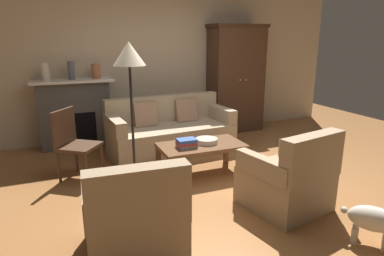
# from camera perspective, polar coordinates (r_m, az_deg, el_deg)

# --- Properties ---
(ground_plane) EXTENTS (9.60, 9.60, 0.00)m
(ground_plane) POSITION_cam_1_polar(r_m,az_deg,el_deg) (4.21, 5.32, -9.62)
(ground_plane) COLOR #9E6638
(back_wall) EXTENTS (7.20, 0.10, 2.80)m
(back_wall) POSITION_cam_1_polar(r_m,az_deg,el_deg) (6.20, -5.53, 11.78)
(back_wall) COLOR beige
(back_wall) RESTS_ON ground
(fireplace) EXTENTS (1.26, 0.48, 1.12)m
(fireplace) POSITION_cam_1_polar(r_m,az_deg,el_deg) (5.80, -19.39, 2.45)
(fireplace) COLOR #4C4947
(fireplace) RESTS_ON ground
(armoire) EXTENTS (1.06, 0.57, 2.01)m
(armoire) POSITION_cam_1_polar(r_m,az_deg,el_deg) (6.48, 7.49, 8.38)
(armoire) COLOR #472D1E
(armoire) RESTS_ON ground
(couch) EXTENTS (1.97, 0.99, 0.86)m
(couch) POSITION_cam_1_polar(r_m,az_deg,el_deg) (5.27, -3.79, -0.74)
(couch) COLOR tan
(couch) RESTS_ON ground
(coffee_table) EXTENTS (1.10, 0.60, 0.42)m
(coffee_table) POSITION_cam_1_polar(r_m,az_deg,el_deg) (4.36, 1.61, -3.47)
(coffee_table) COLOR brown
(coffee_table) RESTS_ON ground
(fruit_bowl) EXTENTS (0.29, 0.29, 0.06)m
(fruit_bowl) POSITION_cam_1_polar(r_m,az_deg,el_deg) (4.38, 2.53, -2.19)
(fruit_bowl) COLOR beige
(fruit_bowl) RESTS_ON coffee_table
(book_stack) EXTENTS (0.26, 0.19, 0.11)m
(book_stack) POSITION_cam_1_polar(r_m,az_deg,el_deg) (4.20, -0.91, -2.61)
(book_stack) COLOR gray
(book_stack) RESTS_ON coffee_table
(mantel_vase_cream) EXTENTS (0.12, 0.12, 0.28)m
(mantel_vase_cream) POSITION_cam_1_polar(r_m,az_deg,el_deg) (5.67, -23.86, 8.83)
(mantel_vase_cream) COLOR beige
(mantel_vase_cream) RESTS_ON fireplace
(mantel_vase_slate) EXTENTS (0.11, 0.11, 0.29)m
(mantel_vase_slate) POSITION_cam_1_polar(r_m,az_deg,el_deg) (5.68, -20.00, 9.28)
(mantel_vase_slate) COLOR #565B66
(mantel_vase_slate) RESTS_ON fireplace
(mantel_vase_terracotta) EXTENTS (0.14, 0.14, 0.23)m
(mantel_vase_terracotta) POSITION_cam_1_polar(r_m,az_deg,el_deg) (5.71, -16.12, 9.34)
(mantel_vase_terracotta) COLOR #A86042
(mantel_vase_terracotta) RESTS_ON fireplace
(armchair_near_left) EXTENTS (0.82, 0.81, 0.88)m
(armchair_near_left) POSITION_cam_1_polar(r_m,az_deg,el_deg) (2.86, -9.81, -15.37)
(armchair_near_left) COLOR #997F60
(armchair_near_left) RESTS_ON ground
(armchair_near_right) EXTENTS (0.90, 0.90, 0.88)m
(armchair_near_right) POSITION_cam_1_polar(r_m,az_deg,el_deg) (3.67, 16.21, -8.65)
(armchair_near_right) COLOR #997F60
(armchair_near_right) RESTS_ON ground
(side_chair_wooden) EXTENTS (0.62, 0.62, 0.90)m
(side_chair_wooden) POSITION_cam_1_polar(r_m,az_deg,el_deg) (4.48, -19.76, -1.91)
(side_chair_wooden) COLOR #472D1E
(side_chair_wooden) RESTS_ON ground
(floor_lamp) EXTENTS (0.36, 0.36, 1.73)m
(floor_lamp) POSITION_cam_1_polar(r_m,az_deg,el_deg) (3.78, -10.66, 10.90)
(floor_lamp) COLOR black
(floor_lamp) RESTS_ON ground
(dog) EXTENTS (0.42, 0.49, 0.39)m
(dog) POSITION_cam_1_polar(r_m,az_deg,el_deg) (3.36, 29.15, -13.65)
(dog) COLOR beige
(dog) RESTS_ON ground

